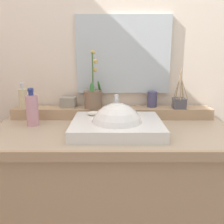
# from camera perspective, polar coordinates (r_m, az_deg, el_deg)

# --- Properties ---
(wall_back) EXTENTS (2.98, 0.20, 2.43)m
(wall_back) POSITION_cam_1_polar(r_m,az_deg,el_deg) (1.63, -0.42, 13.12)
(wall_back) COLOR beige
(wall_back) RESTS_ON ground
(vanity_cabinet) EXTENTS (1.28, 0.61, 0.85)m
(vanity_cabinet) POSITION_cam_1_polar(r_m,az_deg,el_deg) (1.47, -0.41, -19.72)
(vanity_cabinet) COLOR tan
(vanity_cabinet) RESTS_ON ground
(back_ledge) EXTENTS (1.20, 0.12, 0.06)m
(back_ledge) POSITION_cam_1_polar(r_m,az_deg,el_deg) (1.50, -0.41, -0.13)
(back_ledge) COLOR tan
(back_ledge) RESTS_ON vanity_cabinet
(sink_basin) EXTENTS (0.45, 0.38, 0.29)m
(sink_basin) POSITION_cam_1_polar(r_m,az_deg,el_deg) (1.24, 0.69, -3.72)
(sink_basin) COLOR white
(sink_basin) RESTS_ON vanity_cabinet
(soap_bar) EXTENTS (0.07, 0.04, 0.02)m
(soap_bar) POSITION_cam_1_polar(r_m,az_deg,el_deg) (1.34, -4.72, -0.28)
(soap_bar) COLOR silver
(soap_bar) RESTS_ON sink_basin
(potted_plant) EXTENTS (0.11, 0.11, 0.34)m
(potted_plant) POSITION_cam_1_polar(r_m,az_deg,el_deg) (1.47, -4.81, 3.51)
(potted_plant) COLOR brown
(potted_plant) RESTS_ON back_ledge
(soap_dispenser) EXTENTS (0.05, 0.05, 0.16)m
(soap_dispenser) POSITION_cam_1_polar(r_m,az_deg,el_deg) (1.55, -20.44, 3.07)
(soap_dispenser) COLOR beige
(soap_dispenser) RESTS_ON back_ledge
(tumbler_cup) EXTENTS (0.06, 0.06, 0.10)m
(tumbler_cup) POSITION_cam_1_polar(r_m,az_deg,el_deg) (1.52, 8.92, 2.99)
(tumbler_cup) COLOR #454364
(tumbler_cup) RESTS_ON back_ledge
(reed_diffuser) EXTENTS (0.09, 0.09, 0.24)m
(reed_diffuser) POSITION_cam_1_polar(r_m,az_deg,el_deg) (1.51, 15.00, 2.13)
(reed_diffuser) COLOR #4F4D55
(reed_diffuser) RESTS_ON back_ledge
(trinket_box) EXTENTS (0.09, 0.08, 0.06)m
(trinket_box) POSITION_cam_1_polar(r_m,az_deg,el_deg) (1.52, -10.52, 2.27)
(trinket_box) COLOR gray
(trinket_box) RESTS_ON back_ledge
(lotion_bottle) EXTENTS (0.07, 0.07, 0.21)m
(lotion_bottle) POSITION_cam_1_polar(r_m,az_deg,el_deg) (1.40, -18.54, 0.56)
(lotion_bottle) COLOR #CE92A3
(lotion_bottle) RESTS_ON vanity_cabinet
(mirror) EXTENTS (0.57, 0.02, 0.46)m
(mirror) POSITION_cam_1_polar(r_m,az_deg,el_deg) (1.52, 2.22, 13.16)
(mirror) COLOR silver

